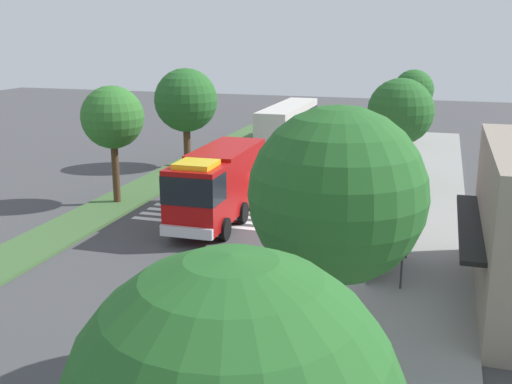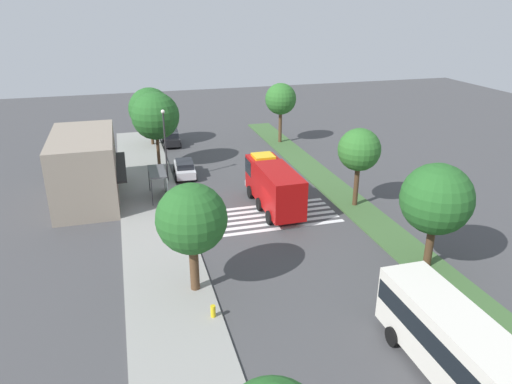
% 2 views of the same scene
% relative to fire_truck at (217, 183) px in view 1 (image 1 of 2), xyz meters
% --- Properties ---
extents(ground_plane, '(120.00, 120.00, 0.00)m').
position_rel_fire_truck_xyz_m(ground_plane, '(-2.31, 0.99, -2.12)').
color(ground_plane, '#424244').
extents(sidewalk, '(60.00, 5.15, 0.14)m').
position_rel_fire_truck_xyz_m(sidewalk, '(-2.31, 9.82, -2.05)').
color(sidewalk, gray).
rests_on(sidewalk, ground_plane).
extents(median_strip, '(60.00, 3.00, 0.14)m').
position_rel_fire_truck_xyz_m(median_strip, '(-2.31, -6.76, -2.05)').
color(median_strip, '#3D6033').
rests_on(median_strip, ground_plane).
extents(crosswalk, '(4.95, 11.25, 0.01)m').
position_rel_fire_truck_xyz_m(crosswalk, '(-1.79, 0.99, -2.11)').
color(crosswalk, silver).
rests_on(crosswalk, ground_plane).
extents(fire_truck, '(8.82, 2.88, 3.79)m').
position_rel_fire_truck_xyz_m(fire_truck, '(0.00, 0.00, 0.00)').
color(fire_truck, '#A50C0C').
rests_on(fire_truck, ground_plane).
extents(parked_car_west, '(4.37, 2.16, 1.78)m').
position_rel_fire_truck_xyz_m(parked_car_west, '(-32.24, 6.04, -1.21)').
color(parked_car_west, '#474C51').
rests_on(parked_car_west, ground_plane).
extents(parked_car_mid, '(4.48, 2.25, 1.63)m').
position_rel_fire_truck_xyz_m(parked_car_mid, '(9.53, 6.05, -1.27)').
color(parked_car_mid, silver).
rests_on(parked_car_mid, ground_plane).
extents(transit_bus, '(11.98, 2.89, 3.48)m').
position_rel_fire_truck_xyz_m(transit_bus, '(-22.36, -1.82, -0.05)').
color(transit_bus, silver).
rests_on(transit_bus, ground_plane).
extents(bus_stop_shelter, '(3.50, 1.40, 2.46)m').
position_rel_fire_truck_xyz_m(bus_stop_shelter, '(4.46, 8.72, -0.23)').
color(bus_stop_shelter, '#4C4C51').
rests_on(bus_stop_shelter, sidewalk).
extents(bench_near_shelter, '(1.60, 0.50, 0.90)m').
position_rel_fire_truck_xyz_m(bench_near_shelter, '(0.46, 8.72, -1.53)').
color(bench_near_shelter, '#2D472D').
rests_on(bench_near_shelter, sidewalk).
extents(street_lamp, '(0.36, 0.36, 6.85)m').
position_rel_fire_truck_xyz_m(street_lamp, '(8.50, 7.84, 2.02)').
color(street_lamp, '#2D2D30').
rests_on(street_lamp, sidewalk).
extents(sidewalk_tree_far_west, '(3.38, 3.38, 6.30)m').
position_rel_fire_truck_xyz_m(sidewalk_tree_far_west, '(-25.72, 8.24, 2.59)').
color(sidewalk_tree_far_west, '#513823').
rests_on(sidewalk_tree_far_west, sidewalk).
extents(sidewalk_tree_west, '(4.11, 4.11, 6.69)m').
position_rel_fire_truck_xyz_m(sidewalk_tree_west, '(-10.59, 8.24, 2.61)').
color(sidewalk_tree_west, '#513823').
rests_on(sidewalk_tree_west, sidewalk).
extents(sidewalk_tree_east, '(4.78, 4.78, 7.71)m').
position_rel_fire_truck_xyz_m(sidewalk_tree_east, '(12.90, 8.24, 3.33)').
color(sidewalk_tree_east, '#47301E').
rests_on(sidewalk_tree_east, sidewalk).
extents(median_tree_far_west, '(4.49, 4.49, 6.94)m').
position_rel_fire_truck_xyz_m(median_tree_far_west, '(-12.02, -6.76, 2.69)').
color(median_tree_far_west, '#47301E').
rests_on(median_tree_far_west, median_strip).
extents(median_tree_west, '(3.49, 3.49, 6.59)m').
position_rel_fire_truck_xyz_m(median_tree_west, '(-1.73, -6.76, 2.83)').
color(median_tree_west, '#47301E').
rests_on(median_tree_west, median_strip).
extents(fire_hydrant, '(0.28, 0.28, 0.70)m').
position_rel_fire_truck_xyz_m(fire_hydrant, '(-13.60, 7.74, -1.63)').
color(fire_hydrant, gold).
rests_on(fire_hydrant, sidewalk).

